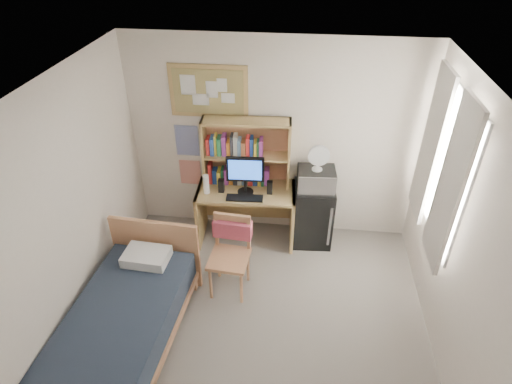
# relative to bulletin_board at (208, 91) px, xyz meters

# --- Properties ---
(floor) EXTENTS (3.60, 4.20, 0.02)m
(floor) POSITION_rel_bulletin_board_xyz_m (0.78, -2.08, -1.93)
(floor) COLOR gray
(floor) RESTS_ON ground
(ceiling) EXTENTS (3.60, 4.20, 0.02)m
(ceiling) POSITION_rel_bulletin_board_xyz_m (0.78, -2.08, 0.68)
(ceiling) COLOR silver
(ceiling) RESTS_ON wall_back
(wall_back) EXTENTS (3.60, 0.04, 2.60)m
(wall_back) POSITION_rel_bulletin_board_xyz_m (0.78, 0.02, -0.62)
(wall_back) COLOR white
(wall_back) RESTS_ON floor
(wall_left) EXTENTS (0.04, 4.20, 2.60)m
(wall_left) POSITION_rel_bulletin_board_xyz_m (-1.02, -2.08, -0.62)
(wall_left) COLOR white
(wall_left) RESTS_ON floor
(wall_right) EXTENTS (0.04, 4.20, 2.60)m
(wall_right) POSITION_rel_bulletin_board_xyz_m (2.58, -2.08, -0.62)
(wall_right) COLOR white
(wall_right) RESTS_ON floor
(window_unit) EXTENTS (0.10, 1.40, 1.70)m
(window_unit) POSITION_rel_bulletin_board_xyz_m (2.53, -0.88, -0.32)
(window_unit) COLOR white
(window_unit) RESTS_ON wall_right
(curtain_left) EXTENTS (0.04, 0.55, 1.70)m
(curtain_left) POSITION_rel_bulletin_board_xyz_m (2.50, -1.28, -0.32)
(curtain_left) COLOR silver
(curtain_left) RESTS_ON wall_right
(curtain_right) EXTENTS (0.04, 0.55, 1.70)m
(curtain_right) POSITION_rel_bulletin_board_xyz_m (2.50, -0.48, -0.32)
(curtain_right) COLOR silver
(curtain_right) RESTS_ON wall_right
(bulletin_board) EXTENTS (0.94, 0.03, 0.64)m
(bulletin_board) POSITION_rel_bulletin_board_xyz_m (0.00, 0.00, 0.00)
(bulletin_board) COLOR #A09054
(bulletin_board) RESTS_ON wall_back
(poster_wave) EXTENTS (0.30, 0.01, 0.42)m
(poster_wave) POSITION_rel_bulletin_board_xyz_m (-0.32, 0.01, -0.67)
(poster_wave) COLOR navy
(poster_wave) RESTS_ON wall_back
(poster_japan) EXTENTS (0.28, 0.01, 0.36)m
(poster_japan) POSITION_rel_bulletin_board_xyz_m (-0.32, 0.01, -1.14)
(poster_japan) COLOR red
(poster_japan) RESTS_ON wall_back
(desk) EXTENTS (1.27, 0.68, 0.77)m
(desk) POSITION_rel_bulletin_board_xyz_m (0.47, -0.31, -1.53)
(desk) COLOR tan
(desk) RESTS_ON floor
(desk_chair) EXTENTS (0.51, 0.51, 0.95)m
(desk_chair) POSITION_rel_bulletin_board_xyz_m (0.41, -1.26, -1.44)
(desk_chair) COLOR tan
(desk_chair) RESTS_ON floor
(mini_fridge) EXTENTS (0.52, 0.52, 0.84)m
(mini_fridge) POSITION_rel_bulletin_board_xyz_m (1.33, -0.25, -1.50)
(mini_fridge) COLOR black
(mini_fridge) RESTS_ON floor
(bed) EXTENTS (1.09, 2.01, 0.54)m
(bed) POSITION_rel_bulletin_board_xyz_m (-0.50, -2.21, -1.65)
(bed) COLOR #1A222F
(bed) RESTS_ON floor
(hutch) EXTENTS (1.08, 0.33, 0.88)m
(hutch) POSITION_rel_bulletin_board_xyz_m (0.46, -0.16, -0.71)
(hutch) COLOR tan
(hutch) RESTS_ON desk
(monitor) EXTENTS (0.46, 0.06, 0.49)m
(monitor) POSITION_rel_bulletin_board_xyz_m (0.48, -0.37, -0.90)
(monitor) COLOR black
(monitor) RESTS_ON desk
(keyboard) EXTENTS (0.45, 0.17, 0.02)m
(keyboard) POSITION_rel_bulletin_board_xyz_m (0.48, -0.51, -1.14)
(keyboard) COLOR black
(keyboard) RESTS_ON desk
(speaker_left) EXTENTS (0.08, 0.08, 0.17)m
(speaker_left) POSITION_rel_bulletin_board_xyz_m (0.18, -0.39, -1.06)
(speaker_left) COLOR black
(speaker_left) RESTS_ON desk
(speaker_right) EXTENTS (0.07, 0.07, 0.17)m
(speaker_right) POSITION_rel_bulletin_board_xyz_m (0.78, -0.36, -1.06)
(speaker_right) COLOR black
(speaker_right) RESTS_ON desk
(water_bottle) EXTENTS (0.08, 0.08, 0.25)m
(water_bottle) POSITION_rel_bulletin_board_xyz_m (-0.00, -0.44, -1.02)
(water_bottle) COLOR white
(water_bottle) RESTS_ON desk
(hoodie) EXTENTS (0.44, 0.16, 0.21)m
(hoodie) POSITION_rel_bulletin_board_xyz_m (0.42, -1.06, -1.18)
(hoodie) COLOR #CC4D61
(hoodie) RESTS_ON desk_chair
(microwave) EXTENTS (0.47, 0.37, 0.26)m
(microwave) POSITION_rel_bulletin_board_xyz_m (1.33, -0.27, -0.95)
(microwave) COLOR #B7B7BC
(microwave) RESTS_ON mini_fridge
(desk_fan) EXTENTS (0.27, 0.27, 0.32)m
(desk_fan) POSITION_rel_bulletin_board_xyz_m (1.33, -0.27, -0.66)
(desk_fan) COLOR white
(desk_fan) RESTS_ON microwave
(pillow) EXTENTS (0.50, 0.36, 0.11)m
(pillow) POSITION_rel_bulletin_board_xyz_m (-0.45, -1.46, -1.33)
(pillow) COLOR white
(pillow) RESTS_ON bed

